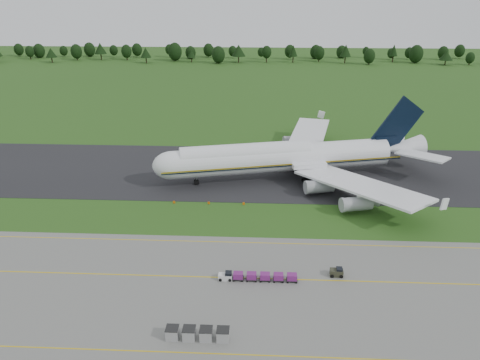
# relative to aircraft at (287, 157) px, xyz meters

# --- Properties ---
(ground) EXTENTS (600.00, 600.00, 0.00)m
(ground) POSITION_rel_aircraft_xyz_m (-11.90, -23.90, -5.81)
(ground) COLOR #244C16
(ground) RESTS_ON ground
(apron) EXTENTS (300.00, 52.00, 0.06)m
(apron) POSITION_rel_aircraft_xyz_m (-11.90, -57.90, -5.78)
(apron) COLOR slate
(apron) RESTS_ON ground
(taxiway) EXTENTS (300.00, 40.00, 0.08)m
(taxiway) POSITION_rel_aircraft_xyz_m (-11.90, 4.10, -5.77)
(taxiway) COLOR black
(taxiway) RESTS_ON ground
(apron_markings) EXTENTS (300.00, 30.20, 0.01)m
(apron_markings) POSITION_rel_aircraft_xyz_m (-11.90, -50.89, -5.75)
(apron_markings) COLOR gold
(apron_markings) RESTS_ON apron
(tree_line) EXTENTS (525.75, 22.72, 11.74)m
(tree_line) POSITION_rel_aircraft_xyz_m (-25.55, 196.84, 0.41)
(tree_line) COLOR black
(tree_line) RESTS_ON ground
(aircraft) EXTENTS (72.59, 68.69, 20.36)m
(aircraft) POSITION_rel_aircraft_xyz_m (0.00, 0.00, 0.00)
(aircraft) COLOR white
(aircraft) RESTS_ON ground
(baggage_train) EXTENTS (13.42, 1.42, 1.37)m
(baggage_train) POSITION_rel_aircraft_xyz_m (-7.13, -46.42, -5.02)
(baggage_train) COLOR silver
(baggage_train) RESTS_ON apron
(utility_cart) EXTENTS (2.28, 1.56, 1.22)m
(utility_cart) POSITION_rel_aircraft_xyz_m (6.61, -44.44, -5.16)
(utility_cart) COLOR #2E2F21
(utility_cart) RESTS_ON apron
(uld_row) EXTENTS (9.02, 1.82, 1.80)m
(uld_row) POSITION_rel_aircraft_xyz_m (-15.25, -61.13, -4.85)
(uld_row) COLOR gray
(uld_row) RESTS_ON apron
(edge_markers) EXTENTS (16.57, 0.30, 0.60)m
(edge_markers) POSITION_rel_aircraft_xyz_m (-18.56, -16.86, -5.54)
(edge_markers) COLOR #E06107
(edge_markers) RESTS_ON ground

